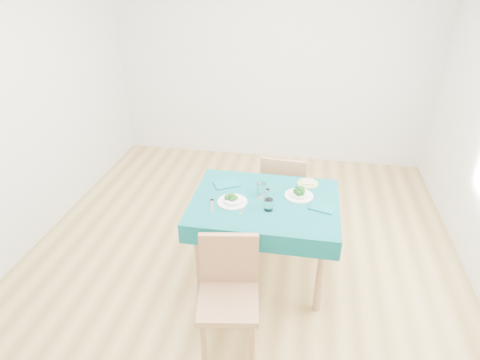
% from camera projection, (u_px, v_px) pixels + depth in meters
% --- Properties ---
extents(room_shell, '(4.02, 4.52, 2.73)m').
position_uv_depth(room_shell, '(240.00, 123.00, 3.03)').
color(room_shell, '#9E7B41').
rests_on(room_shell, ground).
extents(table, '(1.15, 0.87, 0.76)m').
position_uv_depth(table, '(264.00, 239.00, 3.36)').
color(table, '#085358').
rests_on(table, ground).
extents(chair_near, '(0.47, 0.50, 1.01)m').
position_uv_depth(chair_near, '(228.00, 293.00, 2.65)').
color(chair_near, '#9C6F49').
rests_on(chair_near, ground).
extents(chair_far, '(0.45, 0.49, 1.05)m').
position_uv_depth(chair_far, '(285.00, 181.00, 3.92)').
color(chair_far, '#9C6F49').
rests_on(chair_far, ground).
extents(bowl_near, '(0.24, 0.24, 0.07)m').
position_uv_depth(bowl_near, '(232.00, 199.00, 3.13)').
color(bowl_near, white).
rests_on(bowl_near, table).
extents(bowl_far, '(0.23, 0.23, 0.07)m').
position_uv_depth(bowl_far, '(299.00, 193.00, 3.21)').
color(bowl_far, white).
rests_on(bowl_far, table).
extents(fork_near, '(0.07, 0.19, 0.00)m').
position_uv_depth(fork_near, '(212.00, 205.00, 3.11)').
color(fork_near, silver).
rests_on(fork_near, table).
extents(knife_near, '(0.03, 0.23, 0.00)m').
position_uv_depth(knife_near, '(243.00, 207.00, 3.09)').
color(knife_near, silver).
rests_on(knife_near, table).
extents(fork_far, '(0.09, 0.19, 0.00)m').
position_uv_depth(fork_far, '(263.00, 194.00, 3.25)').
color(fork_far, silver).
rests_on(fork_far, table).
extents(knife_far, '(0.03, 0.21, 0.00)m').
position_uv_depth(knife_far, '(319.00, 205.00, 3.11)').
color(knife_far, silver).
rests_on(knife_far, table).
extents(napkin_near, '(0.25, 0.23, 0.01)m').
position_uv_depth(napkin_near, '(227.00, 184.00, 3.39)').
color(napkin_near, '#0B5D61').
rests_on(napkin_near, table).
extents(napkin_far, '(0.22, 0.18, 0.01)m').
position_uv_depth(napkin_far, '(322.00, 207.00, 3.08)').
color(napkin_far, '#0B5D61').
rests_on(napkin_far, table).
extents(tumbler_center, '(0.07, 0.07, 0.10)m').
position_uv_depth(tumbler_center, '(262.00, 189.00, 3.24)').
color(tumbler_center, white).
rests_on(tumbler_center, table).
extents(tumbler_side, '(0.07, 0.07, 0.09)m').
position_uv_depth(tumbler_side, '(268.00, 205.00, 3.04)').
color(tumbler_side, white).
rests_on(tumbler_side, table).
extents(side_plate, '(0.18, 0.18, 0.01)m').
position_uv_depth(side_plate, '(308.00, 183.00, 3.41)').
color(side_plate, '#A7C25E').
rests_on(side_plate, table).
extents(bread_slice, '(0.11, 0.11, 0.01)m').
position_uv_depth(bread_slice, '(308.00, 182.00, 3.40)').
color(bread_slice, beige).
rests_on(bread_slice, side_plate).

